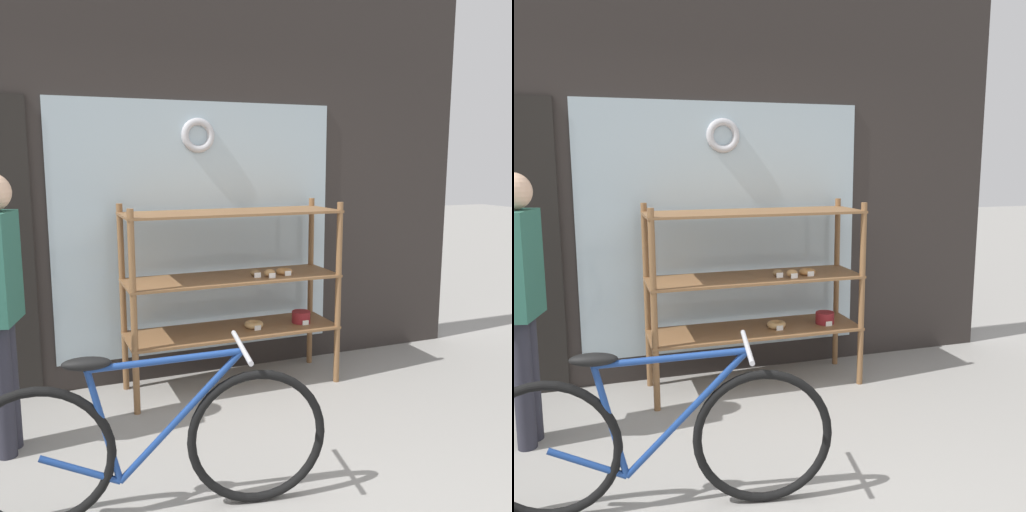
% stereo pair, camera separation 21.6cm
% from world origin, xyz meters
% --- Properties ---
extents(storefront_facade, '(5.06, 0.13, 3.84)m').
position_xyz_m(storefront_facade, '(-0.04, 2.30, 1.86)').
color(storefront_facade, '#2D2826').
rests_on(storefront_facade, ground_plane).
extents(display_case, '(1.56, 0.49, 1.37)m').
position_xyz_m(display_case, '(0.37, 1.91, 0.80)').
color(display_case, brown).
rests_on(display_case, ground_plane).
extents(bicycle, '(1.67, 0.47, 0.82)m').
position_xyz_m(bicycle, '(-0.54, 0.57, 0.37)').
color(bicycle, black).
rests_on(bicycle, ground_plane).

